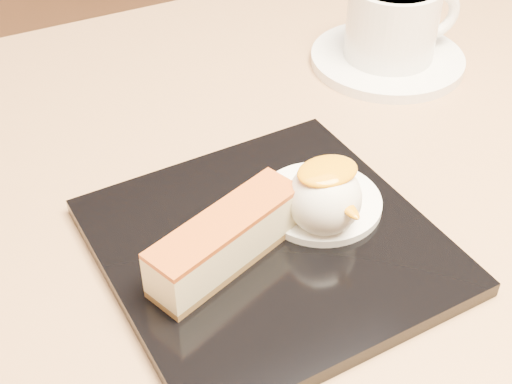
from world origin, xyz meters
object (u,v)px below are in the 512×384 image
table (304,356)px  ice_cream_scoop (324,198)px  coffee_cup (394,20)px  saucer (387,59)px  cheesecake (226,240)px  dessert_plate (269,246)px

table → ice_cream_scoop: (-0.00, -0.02, 0.19)m
coffee_cup → saucer: bearing=180.0°
cheesecake → saucer: bearing=15.0°
dessert_plate → table: bearing=13.7°
dessert_plate → ice_cream_scoop: (0.04, -0.00, 0.03)m
dessert_plate → ice_cream_scoop: bearing=-7.1°
dessert_plate → coffee_cup: 0.29m
ice_cream_scoop → coffee_cup: (0.19, 0.19, 0.01)m
table → saucer: bearing=42.5°
table → ice_cream_scoop: ice_cream_scoop is taller
dessert_plate → coffee_cup: coffee_cup is taller
table → coffee_cup: coffee_cup is taller
dessert_plate → coffee_cup: size_ratio=1.89×
coffee_cup → cheesecake: bearing=-137.1°
table → coffee_cup: 0.32m
table → ice_cream_scoop: size_ratio=15.50×
cheesecake → dessert_plate: bearing=-12.0°
table → coffee_cup: size_ratio=6.86×
table → saucer: size_ratio=5.33×
saucer → cheesecake: bearing=-144.8°
dessert_plate → ice_cream_scoop: 0.05m
table → dessert_plate: 0.17m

